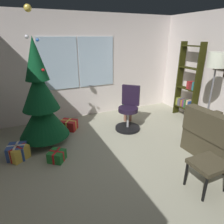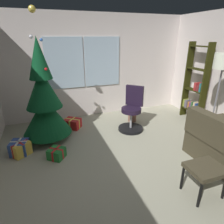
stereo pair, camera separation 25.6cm
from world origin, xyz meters
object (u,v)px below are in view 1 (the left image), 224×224
Objects in this scene: gift_box_red at (69,125)px; floor_lamp at (216,67)px; gift_box_blue at (17,152)px; footstool at (208,166)px; holiday_tree at (41,103)px; gift_box_green at (57,156)px; office_chair at (129,113)px; potted_plant at (128,109)px; bookshelf at (188,86)px; gift_box_gold at (18,153)px.

gift_box_red is 3.26m from floor_lamp.
floor_lamp is at bearing -11.68° from gift_box_blue.
holiday_tree is at bearing 129.74° from footstool.
holiday_tree is 7.09× the size of gift_box_green.
holiday_tree reaches higher than office_chair.
holiday_tree reaches higher than gift_box_blue.
holiday_tree is at bearing -145.35° from gift_box_red.
floor_lamp is at bearing -52.48° from potted_plant.
footstool is 2.97m from holiday_tree.
gift_box_blue is at bearing -176.29° from bookshelf.
holiday_tree is at bearing 40.35° from gift_box_gold.
footstool is 0.47× the size of office_chair.
gift_box_green is (-0.45, -1.12, -0.02)m from gift_box_red.
gift_box_red is (0.55, 0.38, -0.72)m from holiday_tree.
office_chair is at bearing -116.68° from potted_plant.
bookshelf reaches higher than gift_box_green.
gift_box_green is at bearing -160.53° from office_chair.
potted_plant is at bearing 165.06° from bookshelf.
bookshelf is at bearing -14.94° from potted_plant.
floor_lamp is at bearing -37.36° from office_chair.
gift_box_red is at bearing 67.93° from gift_box_green.
holiday_tree is 0.97m from gift_box_gold.
bookshelf is 1.62m from potted_plant.
holiday_tree is 6.42× the size of gift_box_gold.
holiday_tree is 3.37m from floor_lamp.
bookshelf is at bearing -9.31° from gift_box_red.
gift_box_blue is (-0.52, -0.37, -0.71)m from holiday_tree.
footstool is at bearing -93.46° from potted_plant.
office_chair is 1.50× the size of potted_plant.
gift_box_green is 0.67m from gift_box_gold.
gift_box_gold reaches higher than gift_box_green.
potted_plant is (1.48, -0.09, 0.19)m from gift_box_red.
gift_box_red reaches higher than gift_box_green.
potted_plant is at bearing 14.45° from gift_box_blue.
gift_box_gold is 0.58× the size of potted_plant.
potted_plant is (-1.48, 0.40, -0.52)m from bookshelf.
gift_box_gold is 0.39× the size of office_chair.
floor_lamp reaches higher than potted_plant.
gift_box_blue is 0.36× the size of office_chair.
office_chair is (1.27, -0.51, 0.28)m from gift_box_red.
bookshelf is at bearing 0.87° from office_chair.
gift_box_green is 0.35× the size of office_chair.
gift_box_gold is 2.35m from office_chair.
potted_plant reaches higher than gift_box_blue.
potted_plant reaches higher than gift_box_gold.
footstool is at bearing -40.37° from gift_box_green.
floor_lamp reaches higher than gift_box_blue.
footstool is at bearing -137.42° from floor_lamp.
holiday_tree is 0.95m from gift_box_blue.
floor_lamp reaches higher than footstool.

